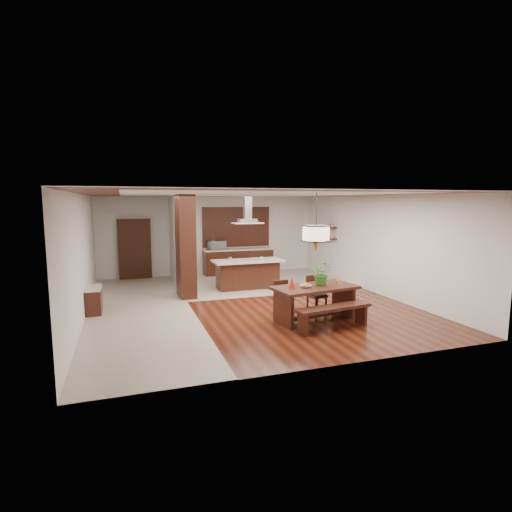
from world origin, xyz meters
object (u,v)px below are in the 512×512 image
object	(u,v)px
dining_bench	(333,317)
range_hood	(247,209)
hallway_console	(94,300)
fruit_bowl	(306,286)
microwave	(217,245)
dining_chair_left	(283,299)
dining_chair_right	(317,294)
foliage_plant	(322,273)
kitchen_island	(248,274)
dining_table	(315,295)
island_cup	(262,258)
pendant_lantern	(316,222)

from	to	relation	value
dining_bench	range_hood	distance (m)	4.98
hallway_console	fruit_bowl	distance (m)	5.16
dining_bench	fruit_bowl	xyz separation A→B (m)	(-0.36, 0.63, 0.58)
dining_bench	microwave	distance (m)	7.07
dining_chair_left	dining_chair_right	size ratio (longest dim) A/B	0.95
dining_bench	foliage_plant	bearing A→B (deg)	82.14
dining_bench	foliage_plant	world-z (taller)	foliage_plant
dining_chair_left	kitchen_island	xyz separation A→B (m)	(0.12, 3.23, 0.04)
hallway_console	range_hood	bearing A→B (deg)	18.48
dining_chair_left	foliage_plant	size ratio (longest dim) A/B	1.57
dining_bench	hallway_console	bearing A→B (deg)	148.98
range_hood	microwave	bearing A→B (deg)	99.05
dining_bench	kitchen_island	bearing A→B (deg)	96.86
dining_table	dining_bench	bearing A→B (deg)	-81.69
dining_chair_right	dining_chair_left	bearing A→B (deg)	174.83
hallway_console	range_hood	world-z (taller)	range_hood
hallway_console	fruit_bowl	xyz separation A→B (m)	(4.57, -2.34, 0.51)
dining_bench	island_cup	bearing A→B (deg)	91.46
dining_table	dining_chair_right	world-z (taller)	dining_chair_right
range_hood	microwave	xyz separation A→B (m)	(-0.40, 2.53, -1.35)
dining_table	pendant_lantern	bearing A→B (deg)	0.00
kitchen_island	dining_bench	bearing A→B (deg)	-83.57
foliage_plant	island_cup	size ratio (longest dim) A/B	4.84
range_hood	microwave	size ratio (longest dim) A/B	1.49
kitchen_island	island_cup	bearing A→B (deg)	-17.37
kitchen_island	microwave	size ratio (longest dim) A/B	3.61
dining_chair_left	foliage_plant	xyz separation A→B (m)	(0.76, -0.43, 0.64)
dining_bench	dining_chair_left	size ratio (longest dim) A/B	2.09
dining_chair_right	fruit_bowl	world-z (taller)	dining_chair_right
kitchen_island	range_hood	bearing A→B (deg)	89.57
dining_chair_left	foliage_plant	bearing A→B (deg)	-29.81
pendant_lantern	foliage_plant	world-z (taller)	pendant_lantern
range_hood	island_cup	distance (m)	1.59
island_cup	dining_table	bearing A→B (deg)	-89.85
dining_bench	pendant_lantern	world-z (taller)	pendant_lantern
dining_table	range_hood	bearing A→B (deg)	96.59
dining_chair_left	microwave	distance (m)	5.81
hallway_console	dining_bench	size ratio (longest dim) A/B	0.50
island_cup	pendant_lantern	bearing A→B (deg)	-89.85
foliage_plant	fruit_bowl	xyz separation A→B (m)	(-0.46, -0.14, -0.24)
kitchen_island	island_cup	world-z (taller)	island_cup
fruit_bowl	island_cup	bearing A→B (deg)	86.14
dining_table	dining_chair_right	distance (m)	0.77
dining_bench	kitchen_island	xyz separation A→B (m)	(-0.53, 4.43, 0.21)
pendant_lantern	kitchen_island	distance (m)	4.17
range_hood	microwave	distance (m)	2.89
kitchen_island	island_cup	xyz separation A→B (m)	(0.42, -0.13, 0.48)
dining_bench	dining_table	bearing A→B (deg)	98.31
dining_chair_left	dining_chair_right	xyz separation A→B (m)	(0.95, 0.14, 0.02)
fruit_bowl	range_hood	bearing A→B (deg)	92.64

